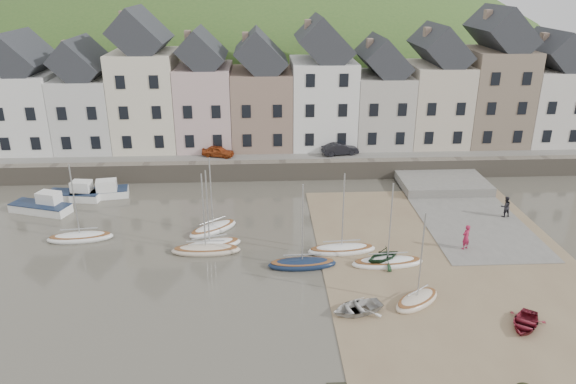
{
  "coord_description": "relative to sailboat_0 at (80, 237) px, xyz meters",
  "views": [
    {
      "loc": [
        -1.95,
        -33.25,
        18.79
      ],
      "look_at": [
        0.0,
        6.0,
        3.0
      ],
      "focal_mm": 33.92,
      "sensor_mm": 36.0,
      "label": 1
    }
  ],
  "objects": [
    {
      "name": "car_right",
      "position": [
        21.87,
        15.07,
        1.95
      ],
      "size": [
        3.87,
        1.96,
        1.22
      ],
      "primitive_type": "imported",
      "rotation": [
        0.0,
        0.0,
        1.76
      ],
      "color": "black",
      "rests_on": "quay_street"
    },
    {
      "name": "sailboat_7",
      "position": [
        23.21,
        -9.74,
        0.01
      ],
      "size": [
        3.79,
        3.38,
        6.32
      ],
      "color": "beige",
      "rests_on": "ground"
    },
    {
      "name": "townhouse_terrace",
      "position": [
        17.63,
        19.57,
        7.06
      ],
      "size": [
        61.05,
        8.0,
        13.93
      ],
      "color": "white",
      "rests_on": "quay_land"
    },
    {
      "name": "sailboat_0",
      "position": [
        0.0,
        0.0,
        0.0
      ],
      "size": [
        5.03,
        2.02,
        6.32
      ],
      "color": "white",
      "rests_on": "ground"
    },
    {
      "name": "sailboat_4",
      "position": [
        19.54,
        -2.94,
        -0.0
      ],
      "size": [
        5.09,
        1.86,
        6.32
      ],
      "color": "white",
      "rests_on": "ground"
    },
    {
      "name": "quay_land",
      "position": [
        15.87,
        27.57,
        0.49
      ],
      "size": [
        90.0,
        30.0,
        1.5
      ],
      "primitive_type": "cube",
      "color": "#375923",
      "rests_on": "ground"
    },
    {
      "name": "rowboat_white",
      "position": [
        19.37,
        -10.54,
        0.12
      ],
      "size": [
        3.66,
        3.09,
        0.65
      ],
      "primitive_type": "imported",
      "rotation": [
        0.0,
        0.0,
        -1.25
      ],
      "color": "beige",
      "rests_on": "beach"
    },
    {
      "name": "ground",
      "position": [
        15.87,
        -4.43,
        -0.26
      ],
      "size": [
        160.0,
        160.0,
        0.0
      ],
      "primitive_type": "plane",
      "color": "#4B473B",
      "rests_on": "ground"
    },
    {
      "name": "car_left",
      "position": [
        9.45,
        15.07,
        1.89
      ],
      "size": [
        3.45,
        2.15,
        1.1
      ],
      "primitive_type": "imported",
      "rotation": [
        0.0,
        0.0,
        1.29
      ],
      "color": "#9D3E16",
      "rests_on": "quay_street"
    },
    {
      "name": "rowboat_green",
      "position": [
        22.12,
        -4.96,
        0.48
      ],
      "size": [
        3.35,
        3.2,
        1.37
      ],
      "primitive_type": "imported",
      "rotation": [
        0.0,
        0.0,
        -1.09
      ],
      "color": "#16311B",
      "rests_on": "beach"
    },
    {
      "name": "person_dark",
      "position": [
        33.85,
        2.42,
        0.74
      ],
      "size": [
        0.95,
        0.79,
        1.76
      ],
      "primitive_type": "imported",
      "rotation": [
        0.0,
        0.0,
        3.29
      ],
      "color": "black",
      "rests_on": "slipway"
    },
    {
      "name": "hillside",
      "position": [
        10.87,
        55.56,
        -18.25
      ],
      "size": [
        134.4,
        84.0,
        84.0
      ],
      "color": "#375923",
      "rests_on": "ground"
    },
    {
      "name": "quay_street",
      "position": [
        15.87,
        16.07,
        1.29
      ],
      "size": [
        70.0,
        7.0,
        0.1
      ],
      "primitive_type": "cube",
      "color": "slate",
      "rests_on": "quay_land"
    },
    {
      "name": "rowboat_red",
      "position": [
        28.7,
        -12.46,
        0.09
      ],
      "size": [
        3.26,
        3.44,
        0.58
      ],
      "primitive_type": "imported",
      "rotation": [
        0.0,
        0.0,
        -0.62
      ],
      "color": "maroon",
      "rests_on": "beach"
    },
    {
      "name": "sailboat_2",
      "position": [
        9.71,
        -2.5,
        -0.0
      ],
      "size": [
        5.02,
        1.52,
        6.32
      ],
      "color": "beige",
      "rests_on": "ground"
    },
    {
      "name": "seawall",
      "position": [
        15.87,
        12.57,
        0.64
      ],
      "size": [
        70.0,
        1.2,
        1.8
      ],
      "primitive_type": "cube",
      "color": "slate",
      "rests_on": "ground"
    },
    {
      "name": "slipway",
      "position": [
        30.87,
        3.57,
        -0.2
      ],
      "size": [
        8.0,
        18.0,
        0.12
      ],
      "primitive_type": "cube",
      "color": "slate",
      "rests_on": "ground"
    },
    {
      "name": "sailboat_1",
      "position": [
        9.96,
        1.0,
        0.0
      ],
      "size": [
        4.27,
        3.83,
        6.32
      ],
      "color": "white",
      "rests_on": "ground"
    },
    {
      "name": "motorboat_2",
      "position": [
        -2.78,
        8.2,
        0.32
      ],
      "size": [
        4.99,
        2.34,
        1.7
      ],
      "color": "white",
      "rests_on": "ground"
    },
    {
      "name": "sailboat_3",
      "position": [
        9.93,
        -1.84,
        0.0
      ],
      "size": [
        4.97,
        2.92,
        6.32
      ],
      "color": "white",
      "rests_on": "ground"
    },
    {
      "name": "sailboat_6",
      "position": [
        22.44,
        -4.98,
        -0.0
      ],
      "size": [
        5.12,
        1.77,
        6.32
      ],
      "color": "white",
      "rests_on": "ground"
    },
    {
      "name": "sailboat_5",
      "position": [
        16.52,
        -4.87,
        0.0
      ],
      "size": [
        4.81,
        1.68,
        6.32
      ],
      "color": "#13213C",
      "rests_on": "ground"
    },
    {
      "name": "beach",
      "position": [
        26.87,
        -4.43,
        -0.23
      ],
      "size": [
        18.0,
        26.0,
        0.06
      ],
      "primitive_type": "cube",
      "color": "#7D664C",
      "rests_on": "ground"
    },
    {
      "name": "person_red",
      "position": [
        28.58,
        -3.04,
        0.81
      ],
      "size": [
        0.83,
        0.74,
        1.9
      ],
      "primitive_type": "imported",
      "rotation": [
        0.0,
        0.0,
        3.66
      ],
      "color": "#A11D41",
      "rests_on": "slipway"
    },
    {
      "name": "motorboat_0",
      "position": [
        -0.65,
        8.53,
        0.32
      ],
      "size": [
        5.27,
        2.64,
        1.7
      ],
      "color": "white",
      "rests_on": "ground"
    },
    {
      "name": "motorboat_1",
      "position": [
        -4.77,
        5.56,
        0.32
      ],
      "size": [
        5.47,
        3.29,
        1.7
      ],
      "color": "white",
      "rests_on": "ground"
    }
  ]
}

